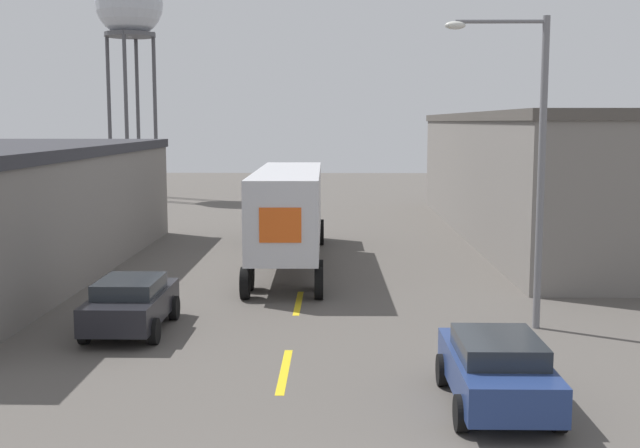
{
  "coord_description": "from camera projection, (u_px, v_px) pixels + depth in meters",
  "views": [
    {
      "loc": [
        1.18,
        -9.89,
        5.73
      ],
      "look_at": [
        0.68,
        15.37,
        2.5
      ],
      "focal_mm": 45.0,
      "sensor_mm": 36.0,
      "label": 1
    }
  ],
  "objects": [
    {
      "name": "parked_car_left_far",
      "position": [
        131.0,
        303.0,
        21.95
      ],
      "size": [
        2.03,
        4.23,
        1.49
      ],
      "color": "black",
      "rests_on": "ground_plane"
    },
    {
      "name": "road_centerline",
      "position": [
        284.0,
        371.0,
        18.54
      ],
      "size": [
        0.2,
        17.4,
        0.01
      ],
      "color": "yellow",
      "rests_on": "ground_plane"
    },
    {
      "name": "water_tower",
      "position": [
        129.0,
        7.0,
        59.26
      ],
      "size": [
        4.96,
        4.96,
        16.92
      ],
      "color": "#47474C",
      "rests_on": "ground_plane"
    },
    {
      "name": "warehouse_right",
      "position": [
        544.0,
        174.0,
        40.64
      ],
      "size": [
        8.65,
        30.16,
        6.16
      ],
      "color": "slate",
      "rests_on": "ground_plane"
    },
    {
      "name": "parked_car_right_near",
      "position": [
        497.0,
        369.0,
        16.09
      ],
      "size": [
        2.03,
        4.23,
        1.49
      ],
      "color": "navy",
      "rests_on": "ground_plane"
    },
    {
      "name": "semi_truck",
      "position": [
        290.0,
        206.0,
        32.11
      ],
      "size": [
        2.86,
        14.71,
        3.91
      ],
      "rotation": [
        0.0,
        0.0,
        0.01
      ],
      "color": "black",
      "rests_on": "ground_plane"
    },
    {
      "name": "street_lamp",
      "position": [
        530.0,
        151.0,
        21.79
      ],
      "size": [
        2.81,
        0.32,
        8.54
      ],
      "color": "slate",
      "rests_on": "ground_plane"
    }
  ]
}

